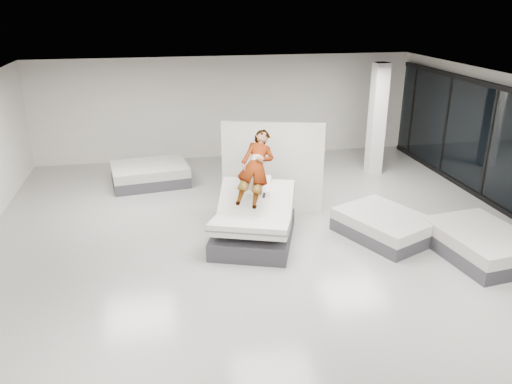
% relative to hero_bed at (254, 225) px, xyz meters
% --- Properties ---
extents(room, '(14.00, 14.04, 3.20)m').
position_rel_hero_bed_xyz_m(room, '(0.33, -0.72, 1.20)').
color(room, '#A7A59E').
rests_on(room, ground).
extents(hero_bed, '(2.18, 2.50, 1.30)m').
position_rel_hero_bed_xyz_m(hero_bed, '(0.00, 0.00, 0.00)').
color(hero_bed, '#3A3A3F').
rests_on(hero_bed, floor).
extents(person, '(1.16, 1.74, 1.54)m').
position_rel_hero_bed_xyz_m(person, '(0.11, 0.30, 0.92)').
color(person, slate).
rests_on(person, hero_bed).
extents(remote, '(0.09, 0.15, 0.08)m').
position_rel_hero_bed_xyz_m(remote, '(0.20, -0.10, 0.69)').
color(remote, black).
rests_on(remote, person).
extents(divider_panel, '(2.33, 0.82, 2.19)m').
position_rel_hero_bed_xyz_m(divider_panel, '(0.76, 1.59, 0.69)').
color(divider_panel, silver).
rests_on(divider_panel, floor).
extents(flat_bed_right_far, '(2.07, 2.31, 0.52)m').
position_rel_hero_bed_xyz_m(flat_bed_right_far, '(2.82, -0.29, -0.14)').
color(flat_bed_right_far, '#3A3A3F').
rests_on(flat_bed_right_far, floor).
extents(flat_bed_right_near, '(1.73, 2.17, 0.55)m').
position_rel_hero_bed_xyz_m(flat_bed_right_near, '(4.34, -1.49, -0.12)').
color(flat_bed_right_near, '#3A3A3F').
rests_on(flat_bed_right_near, floor).
extents(flat_bed_left_far, '(2.21, 1.78, 0.56)m').
position_rel_hero_bed_xyz_m(flat_bed_left_far, '(-2.16, 4.07, -0.12)').
color(flat_bed_left_far, '#3A3A3F').
rests_on(flat_bed_left_far, floor).
extents(column, '(0.40, 0.40, 3.20)m').
position_rel_hero_bed_xyz_m(column, '(4.33, 3.78, 1.20)').
color(column, white).
rests_on(column, floor).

